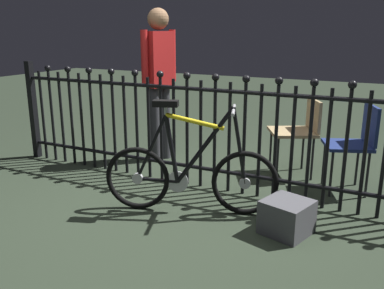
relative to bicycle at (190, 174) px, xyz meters
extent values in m
plane|color=#293426|center=(-0.08, -0.08, -0.33)|extent=(20.00, 20.00, 0.00)
cylinder|color=black|center=(-2.34, 0.57, 0.18)|extent=(0.03, 0.03, 1.03)
sphere|color=black|center=(-2.34, 0.57, 0.73)|extent=(0.07, 0.07, 0.07)
cylinder|color=black|center=(-2.20, 0.57, 0.18)|extent=(0.03, 0.03, 1.03)
cylinder|color=black|center=(-2.05, 0.57, 0.18)|extent=(0.03, 0.03, 1.03)
sphere|color=black|center=(-2.05, 0.57, 0.73)|extent=(0.07, 0.07, 0.07)
cylinder|color=black|center=(-1.91, 0.57, 0.18)|extent=(0.03, 0.03, 1.03)
cylinder|color=black|center=(-1.76, 0.57, 0.18)|extent=(0.03, 0.03, 1.03)
sphere|color=black|center=(-1.76, 0.57, 0.73)|extent=(0.07, 0.07, 0.07)
cylinder|color=black|center=(-1.62, 0.57, 0.18)|extent=(0.03, 0.03, 1.03)
cylinder|color=black|center=(-1.47, 0.57, 0.18)|extent=(0.03, 0.03, 1.03)
sphere|color=black|center=(-1.47, 0.57, 0.73)|extent=(0.07, 0.07, 0.07)
cylinder|color=black|center=(-1.33, 0.57, 0.18)|extent=(0.03, 0.03, 1.03)
cylinder|color=black|center=(-1.19, 0.57, 0.18)|extent=(0.03, 0.03, 1.03)
sphere|color=black|center=(-1.19, 0.57, 0.73)|extent=(0.07, 0.07, 0.07)
cylinder|color=black|center=(-1.04, 0.57, 0.18)|extent=(0.03, 0.03, 1.03)
cylinder|color=black|center=(-0.90, 0.57, 0.18)|extent=(0.03, 0.03, 1.03)
sphere|color=black|center=(-0.90, 0.57, 0.73)|extent=(0.07, 0.07, 0.07)
cylinder|color=black|center=(-0.75, 0.57, 0.18)|extent=(0.03, 0.03, 1.03)
cylinder|color=black|center=(-0.61, 0.57, 0.18)|extent=(0.03, 0.03, 1.03)
sphere|color=black|center=(-0.61, 0.57, 0.73)|extent=(0.07, 0.07, 0.07)
cylinder|color=black|center=(-0.46, 0.57, 0.18)|extent=(0.03, 0.03, 1.03)
cylinder|color=black|center=(-0.32, 0.57, 0.18)|extent=(0.03, 0.03, 1.03)
sphere|color=black|center=(-0.32, 0.57, 0.73)|extent=(0.07, 0.07, 0.07)
cylinder|color=black|center=(-0.18, 0.57, 0.18)|extent=(0.03, 0.03, 1.03)
cylinder|color=black|center=(-0.03, 0.57, 0.18)|extent=(0.03, 0.03, 1.03)
sphere|color=black|center=(-0.03, 0.57, 0.73)|extent=(0.07, 0.07, 0.07)
cylinder|color=black|center=(0.11, 0.57, 0.18)|extent=(0.03, 0.03, 1.03)
cylinder|color=black|center=(0.26, 0.57, 0.18)|extent=(0.03, 0.03, 1.03)
sphere|color=black|center=(0.26, 0.57, 0.73)|extent=(0.07, 0.07, 0.07)
cylinder|color=black|center=(0.40, 0.57, 0.18)|extent=(0.03, 0.03, 1.03)
cylinder|color=black|center=(0.55, 0.57, 0.18)|extent=(0.03, 0.03, 1.03)
sphere|color=black|center=(0.55, 0.57, 0.73)|extent=(0.07, 0.07, 0.07)
cylinder|color=black|center=(0.69, 0.57, 0.18)|extent=(0.03, 0.03, 1.03)
cylinder|color=black|center=(0.84, 0.57, 0.18)|extent=(0.03, 0.03, 1.03)
sphere|color=black|center=(0.84, 0.57, 0.73)|extent=(0.07, 0.07, 0.07)
cylinder|color=black|center=(0.98, 0.57, 0.18)|extent=(0.03, 0.03, 1.03)
cylinder|color=black|center=(1.12, 0.57, 0.18)|extent=(0.03, 0.03, 1.03)
sphere|color=black|center=(1.12, 0.57, 0.73)|extent=(0.07, 0.07, 0.07)
cylinder|color=black|center=(1.27, 0.57, 0.18)|extent=(0.03, 0.03, 1.03)
cylinder|color=black|center=(1.41, 0.57, 0.18)|extent=(0.03, 0.03, 1.03)
cylinder|color=black|center=(-0.08, 0.57, -0.15)|extent=(4.53, 0.04, 0.04)
cylinder|color=black|center=(-0.08, 0.57, 0.61)|extent=(4.53, 0.04, 0.04)
cube|color=black|center=(-2.34, 0.57, 0.23)|extent=(0.07, 0.07, 1.13)
torus|color=black|center=(-0.42, -0.15, -0.06)|extent=(0.53, 0.22, 0.54)
cylinder|color=silver|center=(-0.42, -0.15, -0.06)|extent=(0.10, 0.06, 0.09)
torus|color=black|center=(0.42, 0.15, -0.06)|extent=(0.53, 0.22, 0.54)
cylinder|color=silver|center=(0.42, 0.15, -0.06)|extent=(0.10, 0.06, 0.09)
cylinder|color=black|center=(0.11, 0.04, 0.24)|extent=(0.46, 0.19, 0.65)
cylinder|color=yellow|center=(0.04, 0.01, 0.44)|extent=(0.46, 0.19, 0.14)
cylinder|color=black|center=(-0.14, -0.05, 0.21)|extent=(0.13, 0.08, 0.57)
cylinder|color=black|center=(-0.26, -0.09, -0.07)|extent=(0.33, 0.14, 0.04)
cylinder|color=black|center=(-0.30, -0.11, 0.21)|extent=(0.27, 0.11, 0.56)
cylinder|color=black|center=(0.37, 0.13, 0.25)|extent=(0.14, 0.07, 0.63)
cylinder|color=silver|center=(0.32, 0.11, 0.55)|extent=(0.03, 0.03, 0.02)
cylinder|color=silver|center=(0.32, 0.11, 0.54)|extent=(0.16, 0.39, 0.03)
cylinder|color=silver|center=(-0.18, -0.06, 0.52)|extent=(0.03, 0.03, 0.07)
cube|color=black|center=(-0.18, -0.06, 0.58)|extent=(0.22, 0.15, 0.05)
cylinder|color=silver|center=(-0.10, -0.03, -0.07)|extent=(0.17, 0.07, 0.18)
cylinder|color=black|center=(0.99, 0.86, -0.12)|extent=(0.02, 0.02, 0.43)
cylinder|color=black|center=(0.88, 1.15, -0.12)|extent=(0.02, 0.02, 0.43)
cylinder|color=black|center=(1.29, 0.97, -0.12)|extent=(0.02, 0.02, 0.43)
cylinder|color=black|center=(1.17, 1.27, -0.12)|extent=(0.02, 0.02, 0.43)
cube|color=navy|center=(1.08, 1.06, 0.11)|extent=(0.51, 0.51, 0.03)
cube|color=navy|center=(1.26, 1.13, 0.31)|extent=(0.16, 0.36, 0.35)
cylinder|color=black|center=(0.45, 1.06, -0.11)|extent=(0.02, 0.02, 0.44)
cylinder|color=black|center=(0.28, 1.37, -0.11)|extent=(0.02, 0.02, 0.44)
cylinder|color=black|center=(0.76, 1.22, -0.11)|extent=(0.02, 0.02, 0.44)
cylinder|color=black|center=(0.60, 1.53, -0.11)|extent=(0.02, 0.02, 0.44)
cube|color=tan|center=(0.52, 1.29, 0.13)|extent=(0.59, 0.59, 0.03)
cube|color=tan|center=(0.71, 1.39, 0.31)|extent=(0.22, 0.38, 0.32)
cylinder|color=#2D2D33|center=(-0.99, 1.07, 0.09)|extent=(0.11, 0.11, 0.85)
cylinder|color=#2D2D33|center=(-0.94, 1.22, 0.09)|extent=(0.11, 0.11, 0.85)
cube|color=red|center=(-0.97, 1.15, 0.82)|extent=(0.27, 0.34, 0.60)
cylinder|color=red|center=(-1.03, 0.96, 0.85)|extent=(0.08, 0.08, 0.57)
cylinder|color=red|center=(-0.90, 1.34, 0.85)|extent=(0.08, 0.08, 0.57)
sphere|color=#8C6647|center=(-0.97, 1.15, 1.25)|extent=(0.23, 0.23, 0.23)
cube|color=#4C4C51|center=(0.82, -0.02, -0.20)|extent=(0.40, 0.40, 0.26)
camera|label=1|loc=(1.45, -2.87, 1.14)|focal=38.84mm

